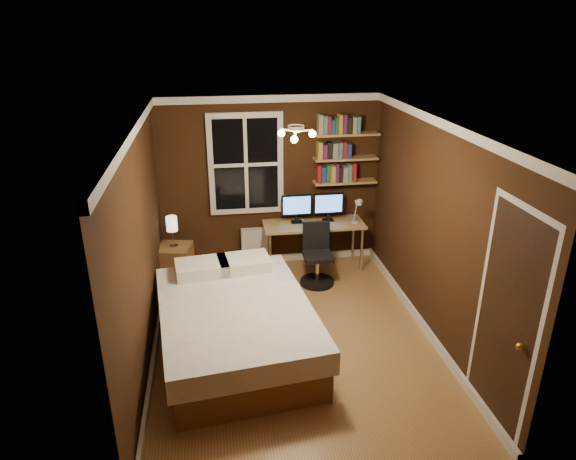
{
  "coord_description": "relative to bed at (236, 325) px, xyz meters",
  "views": [
    {
      "loc": [
        -0.83,
        -5.0,
        3.45
      ],
      "look_at": [
        0.01,
        0.45,
        1.18
      ],
      "focal_mm": 32.0,
      "sensor_mm": 36.0,
      "label": 1
    }
  ],
  "objects": [
    {
      "name": "ceiling_fixture",
      "position": [
        0.67,
        0.04,
        2.08
      ],
      "size": [
        0.44,
        0.44,
        0.18
      ],
      "primitive_type": null,
      "color": "beige",
      "rests_on": "ceiling"
    },
    {
      "name": "desk",
      "position": [
        1.26,
        1.94,
        0.31
      ],
      "size": [
        1.47,
        0.55,
        0.7
      ],
      "color": "#98794A",
      "rests_on": "ground"
    },
    {
      "name": "bookshelf_lower",
      "position": [
        1.75,
        2.12,
        0.93
      ],
      "size": [
        0.92,
        0.22,
        0.03
      ],
      "primitive_type": "cube",
      "color": "#98794A",
      "rests_on": "wall_back"
    },
    {
      "name": "books_row_upper",
      "position": [
        1.75,
        2.12,
        1.76
      ],
      "size": [
        0.6,
        0.16,
        0.23
      ],
      "primitive_type": null,
      "color": "#235327",
      "rests_on": "bookshelf_upper"
    },
    {
      "name": "bookshelf_middle",
      "position": [
        1.75,
        2.12,
        1.28
      ],
      "size": [
        0.92,
        0.22,
        0.03
      ],
      "primitive_type": "cube",
      "color": "#98794A",
      "rests_on": "wall_back"
    },
    {
      "name": "monitor_right",
      "position": [
        1.49,
        2.01,
        0.59
      ],
      "size": [
        0.44,
        0.12,
        0.42
      ],
      "primitive_type": null,
      "color": "black",
      "rests_on": "desk"
    },
    {
      "name": "desk_lamp",
      "position": [
        1.86,
        1.79,
        0.6
      ],
      "size": [
        0.14,
        0.32,
        0.44
      ],
      "primitive_type": null,
      "color": "silver",
      "rests_on": "desk"
    },
    {
      "name": "wall_back",
      "position": [
        0.67,
        2.24,
        0.93
      ],
      "size": [
        3.2,
        0.04,
        2.5
      ],
      "primitive_type": "cube",
      "color": "black",
      "rests_on": "ground"
    },
    {
      "name": "books_row_lower",
      "position": [
        1.75,
        2.12,
        1.06
      ],
      "size": [
        0.54,
        0.16,
        0.23
      ],
      "primitive_type": null,
      "color": "maroon",
      "rests_on": "bookshelf_lower"
    },
    {
      "name": "nightstand",
      "position": [
        -0.74,
        1.74,
        -0.04
      ],
      "size": [
        0.52,
        0.52,
        0.56
      ],
      "primitive_type": "cube",
      "rotation": [
        0.0,
        0.0,
        -0.19
      ],
      "color": "brown",
      "rests_on": "ground"
    },
    {
      "name": "office_chair",
      "position": [
        1.22,
        1.44,
        -0.0
      ],
      "size": [
        0.48,
        0.48,
        0.87
      ],
      "rotation": [
        0.0,
        0.0,
        -0.05
      ],
      "color": "black",
      "rests_on": "ground"
    },
    {
      "name": "wall_left",
      "position": [
        -0.93,
        0.14,
        0.93
      ],
      "size": [
        0.04,
        4.2,
        2.5
      ],
      "primitive_type": "cube",
      "color": "black",
      "rests_on": "ground"
    },
    {
      "name": "wall_right",
      "position": [
        2.27,
        0.14,
        0.93
      ],
      "size": [
        0.04,
        4.2,
        2.5
      ],
      "primitive_type": "cube",
      "color": "black",
      "rests_on": "ground"
    },
    {
      "name": "monitor_left",
      "position": [
        1.02,
        2.01,
        0.59
      ],
      "size": [
        0.44,
        0.12,
        0.42
      ],
      "primitive_type": null,
      "color": "black",
      "rests_on": "desk"
    },
    {
      "name": "door",
      "position": [
        2.26,
        -1.41,
        0.7
      ],
      "size": [
        0.03,
        0.82,
        2.05
      ],
      "primitive_type": null,
      "color": "black",
      "rests_on": "ground"
    },
    {
      "name": "radiator",
      "position": [
        0.4,
        2.13,
        -0.03
      ],
      "size": [
        0.39,
        0.14,
        0.58
      ],
      "primitive_type": "cube",
      "color": "silver",
      "rests_on": "ground"
    },
    {
      "name": "books_row_middle",
      "position": [
        1.75,
        2.12,
        1.41
      ],
      "size": [
        0.42,
        0.16,
        0.23
      ],
      "primitive_type": null,
      "color": "navy",
      "rests_on": "bookshelf_middle"
    },
    {
      "name": "window",
      "position": [
        0.32,
        2.2,
        1.23
      ],
      "size": [
        1.06,
        0.06,
        1.46
      ],
      "primitive_type": "cube",
      "color": "silver",
      "rests_on": "wall_back"
    },
    {
      "name": "floor",
      "position": [
        0.67,
        0.14,
        -0.32
      ],
      "size": [
        4.2,
        4.2,
        0.0
      ],
      "primitive_type": "plane",
      "color": "brown",
      "rests_on": "ground"
    },
    {
      "name": "ceiling",
      "position": [
        0.67,
        0.14,
        2.18
      ],
      "size": [
        3.2,
        4.2,
        0.02
      ],
      "primitive_type": "cube",
      "color": "white",
      "rests_on": "wall_back"
    },
    {
      "name": "bed",
      "position": [
        0.0,
        0.0,
        0.0
      ],
      "size": [
        1.83,
        2.37,
        0.75
      ],
      "rotation": [
        0.0,
        0.0,
        0.11
      ],
      "color": "brown",
      "rests_on": "ground"
    },
    {
      "name": "bookshelf_upper",
      "position": [
        1.75,
        2.12,
        1.63
      ],
      "size": [
        0.92,
        0.22,
        0.03
      ],
      "primitive_type": "cube",
      "color": "#98794A",
      "rests_on": "wall_back"
    },
    {
      "name": "door_knob",
      "position": [
        2.22,
        -1.71,
        0.68
      ],
      "size": [
        0.06,
        0.06,
        0.06
      ],
      "primitive_type": "sphere",
      "color": "gold",
      "rests_on": "door"
    },
    {
      "name": "bedside_lamp",
      "position": [
        -0.74,
        1.74,
        0.45
      ],
      "size": [
        0.15,
        0.15,
        0.44
      ],
      "primitive_type": null,
      "color": "#F7ECCD",
      "rests_on": "nightstand"
    }
  ]
}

